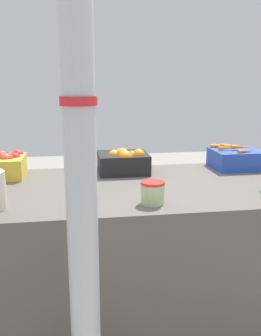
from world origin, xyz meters
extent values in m
plane|color=gray|center=(0.00, 0.00, 0.00)|extent=(10.00, 10.00, 0.00)
cube|color=#56514C|center=(0.00, 0.00, 0.42)|extent=(1.89, 0.94, 0.84)
cylinder|color=#B7BABF|center=(-0.28, -0.73, 1.33)|extent=(0.11, 0.11, 2.67)
cylinder|color=red|center=(-0.28, -0.73, 1.35)|extent=(0.12, 0.12, 0.03)
sphere|color=red|center=(-0.69, 0.27, 0.95)|extent=(0.08, 0.08, 0.08)
sphere|color=red|center=(-0.74, 0.31, 0.95)|extent=(0.08, 0.08, 0.08)
sphere|color=#BC562D|center=(-0.70, 0.26, 0.96)|extent=(0.07, 0.07, 0.07)
sphere|color=red|center=(-0.71, 0.27, 0.95)|extent=(0.08, 0.08, 0.08)
sphere|color=red|center=(-0.65, 0.39, 0.95)|extent=(0.07, 0.07, 0.07)
sphere|color=#BC562D|center=(-0.74, 0.37, 0.95)|extent=(0.08, 0.08, 0.08)
sphere|color=red|center=(-0.65, 0.30, 0.96)|extent=(0.06, 0.06, 0.06)
sphere|color=red|center=(-0.70, 0.35, 0.95)|extent=(0.08, 0.08, 0.08)
sphere|color=#BC562D|center=(-0.70, 0.35, 0.95)|extent=(0.06, 0.06, 0.06)
cube|color=black|center=(0.00, 0.31, 0.90)|extent=(0.31, 0.27, 0.12)
sphere|color=orange|center=(-0.01, 0.29, 0.95)|extent=(0.09, 0.09, 0.09)
sphere|color=orange|center=(-0.02, 0.33, 0.95)|extent=(0.07, 0.07, 0.07)
sphere|color=orange|center=(0.09, 0.25, 0.96)|extent=(0.08, 0.08, 0.08)
sphere|color=orange|center=(0.00, 0.22, 0.95)|extent=(0.09, 0.09, 0.09)
sphere|color=orange|center=(0.05, 0.27, 0.95)|extent=(0.07, 0.07, 0.07)
sphere|color=orange|center=(-0.06, 0.31, 0.95)|extent=(0.07, 0.07, 0.07)
cube|color=#2847B7|center=(0.75, 0.31, 0.90)|extent=(0.31, 0.27, 0.12)
cone|color=orange|center=(0.78, 0.29, 0.98)|extent=(0.14, 0.05, 0.03)
cone|color=orange|center=(0.76, 0.41, 0.97)|extent=(0.14, 0.04, 0.03)
cone|color=orange|center=(0.71, 0.42, 0.97)|extent=(0.13, 0.05, 0.03)
cone|color=orange|center=(0.78, 0.22, 0.97)|extent=(0.14, 0.05, 0.03)
cone|color=orange|center=(0.78, 0.40, 0.97)|extent=(0.16, 0.04, 0.03)
cone|color=orange|center=(0.69, 0.41, 0.97)|extent=(0.16, 0.05, 0.03)
cone|color=orange|center=(0.70, 0.31, 0.98)|extent=(0.15, 0.03, 0.02)
cone|color=orange|center=(0.77, 0.40, 0.97)|extent=(0.15, 0.03, 0.02)
cylinder|color=#B2C684|center=(0.06, -0.32, 0.89)|extent=(0.11, 0.11, 0.10)
cylinder|color=red|center=(0.06, -0.32, 0.94)|extent=(0.12, 0.12, 0.01)
camera|label=1|loc=(-0.30, -1.97, 1.42)|focal=40.00mm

